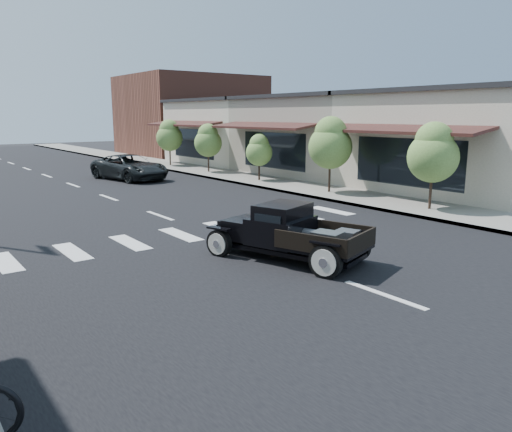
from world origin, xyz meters
TOP-DOWN VIEW (x-y plane):
  - ground at (0.00, 0.00)m, footprint 120.00×120.00m
  - road at (0.00, 15.00)m, footprint 14.00×80.00m
  - road_markings at (0.00, 10.00)m, footprint 12.00×60.00m
  - sidewalk_right at (8.50, 15.00)m, footprint 3.00×80.00m
  - storefront_near at (15.00, 4.00)m, footprint 10.00×9.00m
  - storefront_mid at (15.00, 13.00)m, footprint 10.00×9.00m
  - storefront_far at (15.00, 22.00)m, footprint 10.00×9.00m
  - far_building_right at (15.50, 32.00)m, footprint 11.00×10.00m
  - small_tree_a at (8.30, 1.64)m, footprint 1.84×1.84m
  - small_tree_b at (8.30, 6.85)m, footprint 1.94×1.94m
  - small_tree_c at (8.30, 12.08)m, footprint 1.41×1.41m
  - small_tree_d at (8.30, 17.22)m, footprint 1.68×1.68m
  - small_tree_e at (8.30, 22.30)m, footprint 1.80×1.80m
  - hotrod_pickup at (0.12, 0.08)m, footprint 3.13×4.53m
  - second_car at (3.27, 17.39)m, footprint 3.23×5.34m

SIDE VIEW (x-z plane):
  - ground at x=0.00m, z-range 0.00..0.00m
  - road_markings at x=0.00m, z-range -0.03..0.03m
  - road at x=0.00m, z-range 0.00..0.02m
  - sidewalk_right at x=8.50m, z-range 0.00..0.15m
  - second_car at x=3.27m, z-range 0.00..1.39m
  - hotrod_pickup at x=0.12m, z-range 0.00..1.43m
  - small_tree_c at x=8.30m, z-range 0.15..2.49m
  - small_tree_d at x=8.30m, z-range 0.15..2.95m
  - small_tree_e at x=8.30m, z-range 0.15..3.16m
  - small_tree_a at x=8.30m, z-range 0.15..3.21m
  - small_tree_b at x=8.30m, z-range 0.15..3.39m
  - storefront_near at x=15.00m, z-range 0.00..4.50m
  - storefront_mid at x=15.00m, z-range 0.00..4.50m
  - storefront_far at x=15.00m, z-range 0.00..4.50m
  - far_building_right at x=15.50m, z-range 0.00..7.00m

